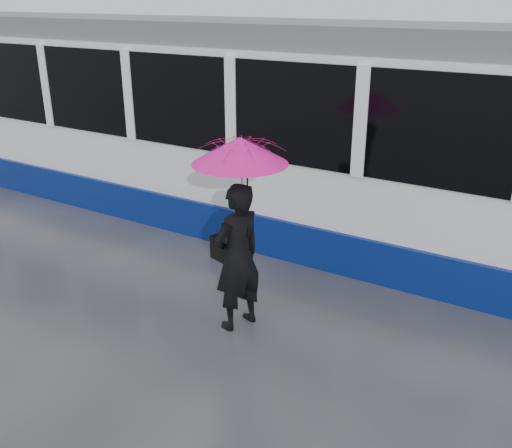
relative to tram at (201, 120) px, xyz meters
The scene contains 6 objects.
ground 4.42m from the tram, 37.53° to the right, with size 90.00×90.00×0.00m, color #2D2D32.
rails 3.64m from the tram, ahead, with size 34.00×1.51×0.02m.
tram is the anchor object (origin of this frame).
woman 4.29m from the tram, 47.75° to the right, with size 0.66×0.43×1.80m, color black.
umbrella 4.28m from the tram, 47.25° to the right, with size 1.32×1.32×1.21m.
handbag 4.13m from the tram, 49.86° to the right, with size 0.35×0.23×0.46m.
Camera 1 is at (2.91, -5.60, 3.72)m, focal length 40.00 mm.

